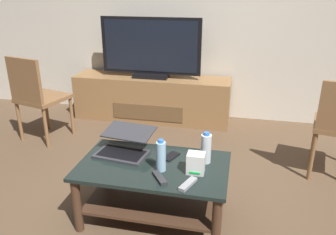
% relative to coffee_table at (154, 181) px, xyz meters
% --- Properties ---
extents(ground_plane, '(7.68, 7.68, 0.00)m').
position_rel_coffee_table_xyz_m(ground_plane, '(-0.01, -0.01, -0.29)').
color(ground_plane, brown).
extents(back_wall, '(6.40, 0.12, 2.80)m').
position_rel_coffee_table_xyz_m(back_wall, '(-0.01, 2.17, 1.11)').
color(back_wall, beige).
rests_on(back_wall, ground).
extents(coffee_table, '(1.02, 0.61, 0.43)m').
position_rel_coffee_table_xyz_m(coffee_table, '(0.00, 0.00, 0.00)').
color(coffee_table, black).
rests_on(coffee_table, ground).
extents(media_cabinet, '(1.88, 0.45, 0.53)m').
position_rel_coffee_table_xyz_m(media_cabinet, '(-0.51, 1.85, -0.03)').
color(media_cabinet, olive).
rests_on(media_cabinet, ground).
extents(television, '(1.18, 0.20, 0.70)m').
position_rel_coffee_table_xyz_m(television, '(-0.51, 1.83, 0.58)').
color(television, black).
rests_on(television, media_cabinet).
extents(side_chair, '(0.54, 0.54, 0.91)m').
position_rel_coffee_table_xyz_m(side_chair, '(-1.51, 0.99, 0.22)').
color(side_chair, brown).
rests_on(side_chair, ground).
extents(laptop, '(0.41, 0.41, 0.15)m').
position_rel_coffee_table_xyz_m(laptop, '(-0.25, 0.13, 0.19)').
color(laptop, '#333338').
rests_on(laptop, coffee_table).
extents(router_box, '(0.11, 0.10, 0.14)m').
position_rel_coffee_table_xyz_m(router_box, '(0.30, -0.04, 0.20)').
color(router_box, white).
rests_on(router_box, coffee_table).
extents(water_bottle_near, '(0.07, 0.07, 0.22)m').
position_rel_coffee_table_xyz_m(water_bottle_near, '(0.34, 0.11, 0.24)').
color(water_bottle_near, silver).
rests_on(water_bottle_near, coffee_table).
extents(water_bottle_far, '(0.07, 0.07, 0.22)m').
position_rel_coffee_table_xyz_m(water_bottle_far, '(0.07, -0.06, 0.24)').
color(water_bottle_far, '#99C6E5').
rests_on(water_bottle_far, coffee_table).
extents(cell_phone, '(0.12, 0.16, 0.01)m').
position_rel_coffee_table_xyz_m(cell_phone, '(0.09, 0.13, 0.14)').
color(cell_phone, black).
rests_on(cell_phone, coffee_table).
extents(tv_remote, '(0.10, 0.17, 0.02)m').
position_rel_coffee_table_xyz_m(tv_remote, '(0.27, -0.20, 0.14)').
color(tv_remote, '#99999E').
rests_on(tv_remote, coffee_table).
extents(soundbar_remote, '(0.13, 0.16, 0.02)m').
position_rel_coffee_table_xyz_m(soundbar_remote, '(0.09, -0.17, 0.14)').
color(soundbar_remote, '#2D2D30').
rests_on(soundbar_remote, coffee_table).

